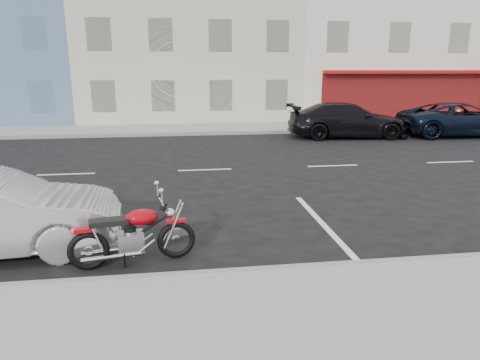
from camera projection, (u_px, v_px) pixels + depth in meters
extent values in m
plane|color=black|center=(270.00, 168.00, 13.12)|extent=(120.00, 120.00, 0.00)
cube|color=gray|center=(132.00, 130.00, 20.77)|extent=(80.00, 3.40, 0.15)
cube|color=gray|center=(12.00, 289.00, 5.71)|extent=(80.00, 0.12, 0.16)
cube|color=gray|center=(128.00, 135.00, 19.13)|extent=(80.00, 0.12, 0.16)
cube|color=#BAB29D|center=(187.00, 23.00, 27.03)|extent=(12.00, 12.00, 11.50)
cube|color=beige|center=(382.00, 18.00, 28.66)|extent=(14.00, 12.00, 12.50)
cylinder|color=beige|center=(458.00, 117.00, 22.77)|extent=(0.20, 0.20, 0.60)
sphere|color=beige|center=(459.00, 111.00, 22.69)|extent=(0.20, 0.20, 0.20)
torus|color=black|center=(218.00, 235.00, 7.00)|extent=(0.62, 0.21, 0.61)
torus|color=black|center=(135.00, 246.00, 6.59)|extent=(0.62, 0.21, 0.61)
cube|color=#99050D|center=(218.00, 217.00, 6.92)|extent=(0.33, 0.17, 0.05)
cube|color=#99050D|center=(132.00, 225.00, 6.49)|extent=(0.30, 0.19, 0.05)
cube|color=gray|center=(175.00, 237.00, 6.77)|extent=(0.43, 0.34, 0.31)
ellipsoid|color=#99050D|center=(186.00, 213.00, 6.73)|extent=(0.56, 0.40, 0.25)
cube|color=black|center=(155.00, 218.00, 6.58)|extent=(0.60, 0.34, 0.08)
cylinder|color=silver|center=(205.00, 199.00, 6.78)|extent=(0.15, 0.63, 0.03)
sphere|color=silver|center=(213.00, 209.00, 6.86)|extent=(0.15, 0.15, 0.15)
cylinder|color=silver|center=(158.00, 252.00, 6.60)|extent=(0.86, 0.23, 0.07)
cylinder|color=silver|center=(155.00, 245.00, 6.83)|extent=(0.86, 0.23, 0.07)
cylinder|color=silver|center=(215.00, 220.00, 6.92)|extent=(0.35, 0.11, 0.72)
cylinder|color=black|center=(187.00, 227.00, 6.79)|extent=(0.73, 0.18, 0.45)
imported|color=black|center=(461.00, 120.00, 19.25)|extent=(5.50, 2.87, 1.48)
imported|color=black|center=(348.00, 120.00, 18.84)|extent=(5.39, 2.56, 1.52)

